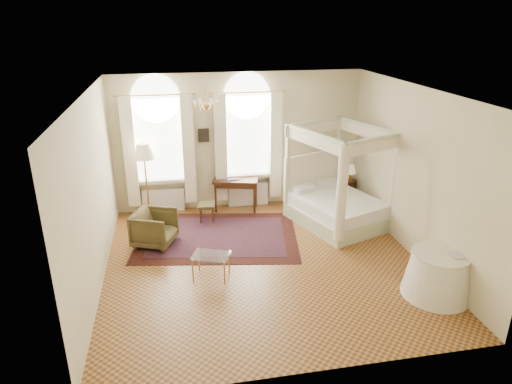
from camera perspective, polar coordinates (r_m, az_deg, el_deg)
The scene contains 18 objects.
ground at distance 9.02m, azimuth 0.95°, elevation -8.78°, with size 6.00×6.00×0.00m, color #9C602D.
room_walls at distance 8.21m, azimuth 1.04°, elevation 3.26°, with size 6.00×6.00×6.00m.
window_left at distance 10.95m, azimuth -11.94°, elevation 4.73°, with size 1.62×0.27×3.29m.
window_right at distance 11.09m, azimuth -1.01°, elevation 5.41°, with size 1.62×0.27×3.29m.
chandelier at distance 9.02m, azimuth -6.23°, elevation 10.85°, with size 0.51×0.45×0.50m.
wall_pictures at distance 11.07m, azimuth -1.69°, elevation 7.52°, with size 2.54×0.03×0.39m.
canopy_bed at distance 10.59m, azimuth 10.20°, elevation -1.33°, with size 2.27×2.50×2.25m.
nightstand at distance 11.98m, azimuth 11.04°, elevation 0.20°, with size 0.41×0.37×0.59m, color #3E2011.
nightstand_lamp at distance 11.80m, azimuth 11.75°, elevation 2.69°, with size 0.27×0.27×0.39m.
writing_desk at distance 11.13m, azimuth -2.54°, elevation 1.12°, with size 1.18×0.82×0.81m.
laptop at distance 11.04m, azimuth -3.05°, elevation 1.66°, with size 0.34×0.22×0.03m, color black.
stool at distance 10.66m, azimuth -6.20°, elevation -1.86°, with size 0.41×0.41×0.43m.
armchair at distance 9.77m, azimuth -12.58°, elevation -4.43°, with size 0.79×0.81×0.74m, color #42381C.
coffee_table at distance 8.40m, azimuth -5.65°, elevation -8.12°, with size 0.79×0.68×0.46m.
floor_lamp at distance 10.57m, azimuth -13.82°, elevation 4.47°, with size 0.47×0.47×1.84m.
oriental_rug at distance 10.04m, azimuth -4.79°, elevation -5.53°, with size 3.78×3.00×0.01m.
side_table at distance 8.48m, azimuth 21.79°, elevation -9.54°, with size 1.17×1.17×0.80m.
book at distance 8.25m, azimuth 23.25°, elevation -7.35°, with size 0.19×0.25×0.02m, color black.
Camera 1 is at (-1.61, -7.64, 4.52)m, focal length 32.00 mm.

